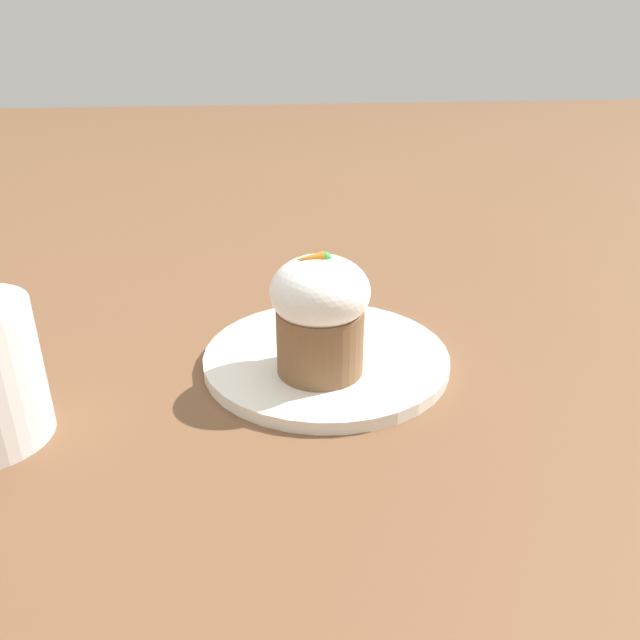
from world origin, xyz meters
name	(u,v)px	position (x,y,z in m)	size (l,w,h in m)	color
ground_plane	(326,363)	(0.00, 0.00, 0.00)	(4.00, 4.00, 0.00)	brown
dessert_plate	(326,358)	(0.00, 0.00, 0.01)	(0.22, 0.22, 0.01)	white
carrot_cake	(320,313)	(0.01, 0.03, 0.07)	(0.08, 0.08, 0.11)	brown
spoon	(322,347)	(0.00, -0.01, 0.01)	(0.10, 0.11, 0.01)	#B7B7BC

